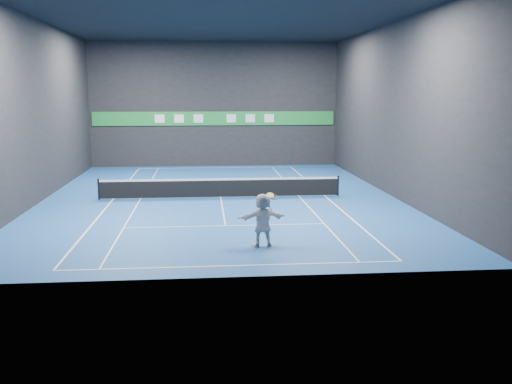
{
  "coord_description": "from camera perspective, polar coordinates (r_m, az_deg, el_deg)",
  "views": [
    {
      "loc": [
        -0.82,
        -29.17,
        5.4
      ],
      "look_at": [
        1.2,
        -7.05,
        1.5
      ],
      "focal_mm": 40.0,
      "sensor_mm": 36.0,
      "label": 1
    }
  ],
  "objects": [
    {
      "name": "player",
      "position": [
        20.17,
        0.66,
        -2.79
      ],
      "size": [
        1.82,
        0.81,
        1.89
      ],
      "primitive_type": "imported",
      "rotation": [
        0.0,
        0.0,
        3.29
      ],
      "color": "silver",
      "rests_on": "ground"
    },
    {
      "name": "baseline_near",
      "position": [
        18.12,
        -2.41,
        -7.38
      ],
      "size": [
        10.98,
        0.08,
        0.01
      ],
      "primitive_type": "cube",
      "color": "white",
      "rests_on": "ground"
    },
    {
      "name": "sideline_singles_right",
      "position": [
        30.07,
        4.3,
        -0.41
      ],
      "size": [
        0.06,
        23.78,
        0.01
      ],
      "primitive_type": "cube",
      "color": "white",
      "rests_on": "ground"
    },
    {
      "name": "wall_back",
      "position": [
        42.18,
        -4.16,
        8.71
      ],
      "size": [
        18.0,
        0.1,
        9.0
      ],
      "primitive_type": "cube",
      "color": "black",
      "rests_on": "ground"
    },
    {
      "name": "sideline_doubles_right",
      "position": [
        30.33,
        6.87,
        -0.37
      ],
      "size": [
        0.08,
        23.78,
        0.01
      ],
      "primitive_type": "cube",
      "color": "white",
      "rests_on": "ground"
    },
    {
      "name": "wall_left",
      "position": [
        30.3,
        -21.07,
        7.6
      ],
      "size": [
        0.1,
        26.0,
        9.0
      ],
      "primitive_type": "cube",
      "color": "black",
      "rests_on": "ground"
    },
    {
      "name": "tennis_net",
      "position": [
        29.58,
        -3.56,
        0.48
      ],
      "size": [
        12.5,
        0.1,
        1.07
      ],
      "color": "black",
      "rests_on": "ground"
    },
    {
      "name": "sponsor_banner",
      "position": [
        42.15,
        -4.14,
        7.35
      ],
      "size": [
        17.64,
        0.11,
        1.0
      ],
      "color": "#1E8B37",
      "rests_on": "wall_back"
    },
    {
      "name": "service_line_near",
      "position": [
        23.41,
        -3.08,
        -3.38
      ],
      "size": [
        8.23,
        0.06,
        0.01
      ],
      "primitive_type": "cube",
      "color": "white",
      "rests_on": "ground"
    },
    {
      "name": "ceiling",
      "position": [
        29.4,
        -3.75,
        16.97
      ],
      "size": [
        26.0,
        26.0,
        0.0
      ],
      "primitive_type": "plane",
      "color": "black",
      "rests_on": "ground"
    },
    {
      "name": "sideline_doubles_left",
      "position": [
        30.03,
        -14.08,
        -0.7
      ],
      "size": [
        0.08,
        23.78,
        0.01
      ],
      "primitive_type": "cube",
      "color": "white",
      "rests_on": "ground"
    },
    {
      "name": "wall_right",
      "position": [
        30.79,
        13.51,
        8.01
      ],
      "size": [
        0.1,
        26.0,
        9.0
      ],
      "primitive_type": "cube",
      "color": "black",
      "rests_on": "ground"
    },
    {
      "name": "center_service_line",
      "position": [
        29.67,
        -3.55,
        -0.54
      ],
      "size": [
        0.06,
        12.8,
        0.01
      ],
      "primitive_type": "cube",
      "color": "white",
      "rests_on": "ground"
    },
    {
      "name": "tennis_ball",
      "position": [
        19.88,
        0.43,
        2.23
      ],
      "size": [
        0.07,
        0.07,
        0.07
      ],
      "primitive_type": "sphere",
      "color": "#CBE426",
      "rests_on": "player"
    },
    {
      "name": "wall_front",
      "position": [
        16.21,
        -2.33,
        6.77
      ],
      "size": [
        18.0,
        0.1,
        9.0
      ],
      "primitive_type": "cube",
      "color": "black",
      "rests_on": "ground"
    },
    {
      "name": "sideline_singles_left",
      "position": [
        29.84,
        -11.46,
        -0.66
      ],
      "size": [
        0.06,
        23.78,
        0.01
      ],
      "primitive_type": "cube",
      "color": "white",
      "rests_on": "ground"
    },
    {
      "name": "baseline_far",
      "position": [
        41.42,
        -4.05,
        2.44
      ],
      "size": [
        10.98,
        0.08,
        0.01
      ],
      "primitive_type": "cube",
      "color": "white",
      "rests_on": "ground"
    },
    {
      "name": "ground",
      "position": [
        29.67,
        -3.55,
        -0.55
      ],
      "size": [
        26.0,
        26.0,
        0.0
      ],
      "primitive_type": "plane",
      "color": "#1A4A8F",
      "rests_on": "ground"
    },
    {
      "name": "service_line_far",
      "position": [
        35.98,
        -3.86,
        1.31
      ],
      "size": [
        8.23,
        0.06,
        0.01
      ],
      "primitive_type": "cube",
      "color": "white",
      "rests_on": "ground"
    },
    {
      "name": "tennis_racket",
      "position": [
        20.1,
        1.69,
        -0.61
      ],
      "size": [
        0.51,
        0.36,
        0.71
      ],
      "color": "red",
      "rests_on": "player"
    }
  ]
}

